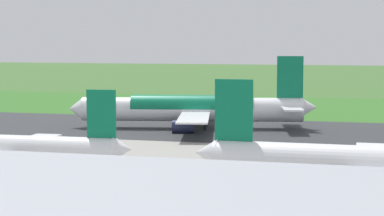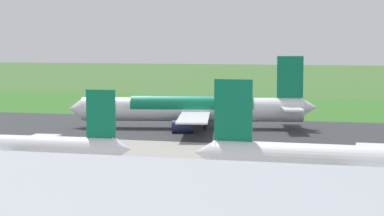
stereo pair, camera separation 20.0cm
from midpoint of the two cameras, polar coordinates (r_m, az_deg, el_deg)
ground_plane at (r=144.11m, az=4.94°, el=-1.90°), size 800.00×800.00×0.00m
runway_asphalt at (r=144.11m, az=4.94°, el=-1.89°), size 600.00×39.49×0.06m
apron_concrete at (r=95.86m, az=0.06°, el=-5.73°), size 440.00×110.00×0.05m
grass_verge_foreground at (r=191.58m, az=7.29°, el=-0.04°), size 600.00×80.00×0.04m
airliner_main at (r=146.17m, az=0.19°, el=-0.06°), size 53.81×44.32×15.88m
airliner_parked_mid at (r=86.66m, az=15.73°, el=-4.60°), size 48.17×39.30×14.10m
no_stopping_sign at (r=185.79m, az=9.21°, el=0.28°), size 0.60×0.10×2.92m
traffic_cone_orange at (r=187.63m, az=7.22°, el=-0.08°), size 0.40×0.40×0.55m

